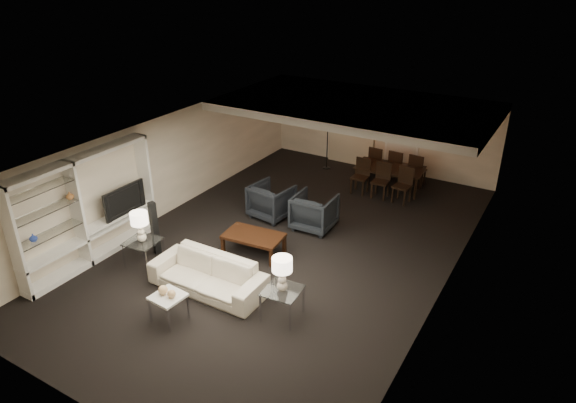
# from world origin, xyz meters

# --- Properties ---
(floor) EXTENTS (11.00, 11.00, 0.00)m
(floor) POSITION_xyz_m (0.00, 0.00, 0.00)
(floor) COLOR black
(floor) RESTS_ON ground
(ceiling) EXTENTS (7.00, 11.00, 0.02)m
(ceiling) POSITION_xyz_m (0.00, 0.00, 2.50)
(ceiling) COLOR silver
(ceiling) RESTS_ON ground
(wall_back) EXTENTS (7.00, 0.02, 2.50)m
(wall_back) POSITION_xyz_m (0.00, 5.50, 1.25)
(wall_back) COLOR #C0B39A
(wall_back) RESTS_ON ground
(wall_front) EXTENTS (7.00, 0.02, 2.50)m
(wall_front) POSITION_xyz_m (0.00, -5.50, 1.25)
(wall_front) COLOR #C0B39A
(wall_front) RESTS_ON ground
(wall_left) EXTENTS (0.02, 11.00, 2.50)m
(wall_left) POSITION_xyz_m (-3.50, 0.00, 1.25)
(wall_left) COLOR #C0B39A
(wall_left) RESTS_ON ground
(wall_right) EXTENTS (0.02, 11.00, 2.50)m
(wall_right) POSITION_xyz_m (3.50, 0.00, 1.25)
(wall_right) COLOR #C0B39A
(wall_right) RESTS_ON ground
(ceiling_soffit) EXTENTS (7.00, 4.00, 0.20)m
(ceiling_soffit) POSITION_xyz_m (0.00, 3.50, 2.40)
(ceiling_soffit) COLOR silver
(ceiling_soffit) RESTS_ON ceiling
(curtains) EXTENTS (1.50, 0.12, 2.40)m
(curtains) POSITION_xyz_m (-0.90, 5.42, 1.20)
(curtains) COLOR beige
(curtains) RESTS_ON wall_back
(door) EXTENTS (0.90, 0.05, 2.10)m
(door) POSITION_xyz_m (0.70, 5.47, 1.05)
(door) COLOR silver
(door) RESTS_ON wall_back
(painting) EXTENTS (0.95, 0.04, 0.65)m
(painting) POSITION_xyz_m (2.10, 5.46, 1.55)
(painting) COLOR #142D38
(painting) RESTS_ON wall_back
(media_unit) EXTENTS (0.38, 3.40, 2.35)m
(media_unit) POSITION_xyz_m (-3.31, -2.60, 1.18)
(media_unit) COLOR white
(media_unit) RESTS_ON wall_left
(pendant_light) EXTENTS (0.52, 0.52, 0.24)m
(pendant_light) POSITION_xyz_m (0.30, 3.50, 1.92)
(pendant_light) COLOR #D8591E
(pendant_light) RESTS_ON ceiling_soffit
(sofa) EXTENTS (2.34, 0.93, 0.68)m
(sofa) POSITION_xyz_m (-0.48, -2.27, 0.34)
(sofa) COLOR beige
(sofa) RESTS_ON floor
(coffee_table) EXTENTS (1.35, 0.87, 0.46)m
(coffee_table) POSITION_xyz_m (-0.48, -0.67, 0.23)
(coffee_table) COLOR black
(coffee_table) RESTS_ON floor
(armchair_left) EXTENTS (1.04, 1.06, 0.87)m
(armchair_left) POSITION_xyz_m (-1.08, 1.03, 0.43)
(armchair_left) COLOR black
(armchair_left) RESTS_ON floor
(armchair_right) EXTENTS (0.96, 0.99, 0.87)m
(armchair_right) POSITION_xyz_m (0.12, 1.03, 0.43)
(armchair_right) COLOR black
(armchair_right) RESTS_ON floor
(side_table_left) EXTENTS (0.71, 0.71, 0.60)m
(side_table_left) POSITION_xyz_m (-2.18, -2.27, 0.30)
(side_table_left) COLOR silver
(side_table_left) RESTS_ON floor
(side_table_right) EXTENTS (0.70, 0.70, 0.60)m
(side_table_right) POSITION_xyz_m (1.22, -2.27, 0.30)
(side_table_right) COLOR white
(side_table_right) RESTS_ON floor
(table_lamp_left) EXTENTS (0.40, 0.40, 0.66)m
(table_lamp_left) POSITION_xyz_m (-2.18, -2.27, 0.93)
(table_lamp_left) COLOR white
(table_lamp_left) RESTS_ON side_table_left
(table_lamp_right) EXTENTS (0.41, 0.41, 0.66)m
(table_lamp_right) POSITION_xyz_m (1.22, -2.27, 0.93)
(table_lamp_right) COLOR beige
(table_lamp_right) RESTS_ON side_table_right
(marble_table) EXTENTS (0.58, 0.58, 0.53)m
(marble_table) POSITION_xyz_m (-0.48, -3.37, 0.27)
(marble_table) COLOR white
(marble_table) RESTS_ON floor
(gold_gourd_a) EXTENTS (0.17, 0.17, 0.17)m
(gold_gourd_a) POSITION_xyz_m (-0.58, -3.37, 0.62)
(gold_gourd_a) COLOR #F1C07F
(gold_gourd_a) RESTS_ON marble_table
(gold_gourd_b) EXTENTS (0.15, 0.15, 0.15)m
(gold_gourd_b) POSITION_xyz_m (-0.38, -3.37, 0.61)
(gold_gourd_b) COLOR #DDAE75
(gold_gourd_b) RESTS_ON marble_table
(television) EXTENTS (1.13, 0.15, 0.65)m
(television) POSITION_xyz_m (-3.28, -1.73, 1.07)
(television) COLOR black
(television) RESTS_ON media_unit
(vase_blue) EXTENTS (0.15, 0.15, 0.16)m
(vase_blue) POSITION_xyz_m (-3.31, -3.88, 1.14)
(vase_blue) COLOR #2740AB
(vase_blue) RESTS_ON media_unit
(vase_amber) EXTENTS (0.15, 0.15, 0.16)m
(vase_amber) POSITION_xyz_m (-3.31, -2.94, 1.64)
(vase_amber) COLOR #D58747
(vase_amber) RESTS_ON media_unit
(floor_speaker) EXTENTS (0.17, 0.17, 1.24)m
(floor_speaker) POSITION_xyz_m (-2.32, -1.76, 0.62)
(floor_speaker) COLOR black
(floor_speaker) RESTS_ON floor
(dining_table) EXTENTS (1.93, 1.19, 0.65)m
(dining_table) POSITION_xyz_m (0.85, 4.12, 0.32)
(dining_table) COLOR black
(dining_table) RESTS_ON floor
(chair_nl) EXTENTS (0.45, 0.45, 0.96)m
(chair_nl) POSITION_xyz_m (0.25, 3.47, 0.48)
(chair_nl) COLOR black
(chair_nl) RESTS_ON floor
(chair_nm) EXTENTS (0.46, 0.46, 0.96)m
(chair_nm) POSITION_xyz_m (0.85, 3.47, 0.48)
(chair_nm) COLOR black
(chair_nm) RESTS_ON floor
(chair_nr) EXTENTS (0.49, 0.49, 0.96)m
(chair_nr) POSITION_xyz_m (1.45, 3.47, 0.48)
(chair_nr) COLOR black
(chair_nr) RESTS_ON floor
(chair_fl) EXTENTS (0.48, 0.48, 0.96)m
(chair_fl) POSITION_xyz_m (0.25, 4.77, 0.48)
(chair_fl) COLOR black
(chair_fl) RESTS_ON floor
(chair_fm) EXTENTS (0.46, 0.46, 0.96)m
(chair_fm) POSITION_xyz_m (0.85, 4.77, 0.48)
(chair_fm) COLOR black
(chair_fm) RESTS_ON floor
(chair_fr) EXTENTS (0.48, 0.48, 0.96)m
(chair_fr) POSITION_xyz_m (1.45, 4.77, 0.48)
(chair_fr) COLOR black
(chair_fr) RESTS_ON floor
(floor_lamp) EXTENTS (0.30, 0.30, 1.57)m
(floor_lamp) POSITION_xyz_m (-1.36, 4.65, 0.79)
(floor_lamp) COLOR black
(floor_lamp) RESTS_ON floor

